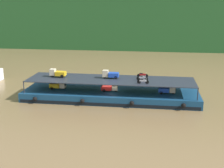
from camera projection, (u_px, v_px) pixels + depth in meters
ground_plane at (110, 99)px, 50.58m from camera, size 400.00×400.00×0.00m
cargo_barge at (110, 95)px, 50.36m from camera, size 29.38×8.17×1.50m
cargo_rack at (110, 80)px, 49.67m from camera, size 27.78×6.81×2.00m
mini_truck_lower_stern at (58, 85)px, 51.05m from camera, size 2.79×1.29×1.38m
mini_truck_lower_aft at (110, 87)px, 49.64m from camera, size 2.79×1.29×1.38m
mini_truck_lower_mid at (167, 90)px, 48.47m from camera, size 2.79×1.29×1.38m
mini_truck_upper_stern at (58, 73)px, 51.05m from camera, size 2.77×1.26×1.38m
mini_truck_upper_mid at (110, 74)px, 50.16m from camera, size 2.75×1.21×1.38m
motorcycle_upper_port at (143, 81)px, 46.87m from camera, size 1.90×0.55×0.87m
motorcycle_upper_centre at (142, 78)px, 48.85m from camera, size 1.90×0.55×0.87m
motorcycle_upper_stbd at (142, 75)px, 50.80m from camera, size 1.90×0.55×0.87m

